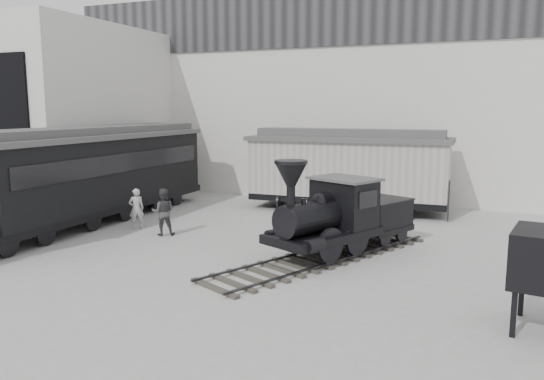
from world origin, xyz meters
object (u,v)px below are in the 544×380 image
at_px(locomotive, 337,220).
at_px(visitor_b, 163,212).
at_px(passenger_coach, 95,174).
at_px(visitor_a, 136,209).
at_px(boxcar, 348,168).

xyz_separation_m(locomotive, visitor_b, (-7.00, 0.30, -0.29)).
bearing_deg(passenger_coach, visitor_a, -12.19).
bearing_deg(visitor_a, locomotive, 129.76).
height_order(boxcar, visitor_a, boxcar).
relative_size(passenger_coach, visitor_a, 8.53).
bearing_deg(boxcar, visitor_b, -126.60).
bearing_deg(boxcar, locomotive, -79.66).
relative_size(locomotive, visitor_a, 5.50).
relative_size(boxcar, passenger_coach, 0.67).
height_order(locomotive, passenger_coach, passenger_coach).
relative_size(locomotive, visitor_b, 5.01).
bearing_deg(locomotive, passenger_coach, -161.26).
bearing_deg(boxcar, visitor_a, -136.12).
bearing_deg(visitor_b, visitor_a, -47.76).
bearing_deg(locomotive, visitor_a, -159.65).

